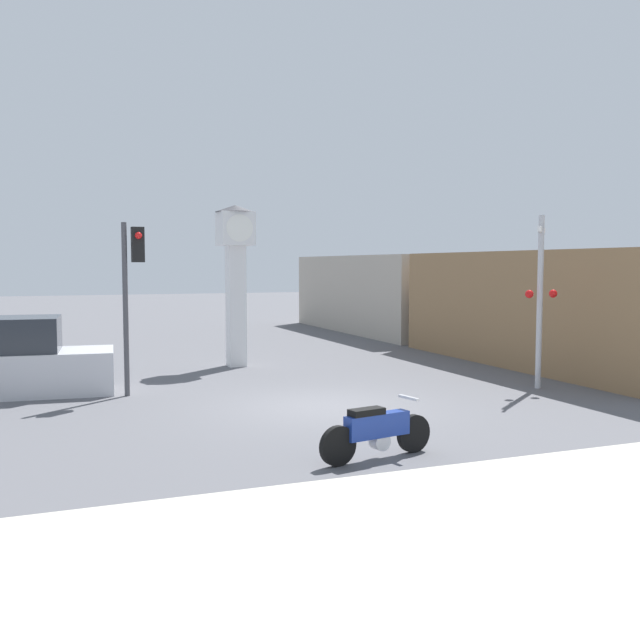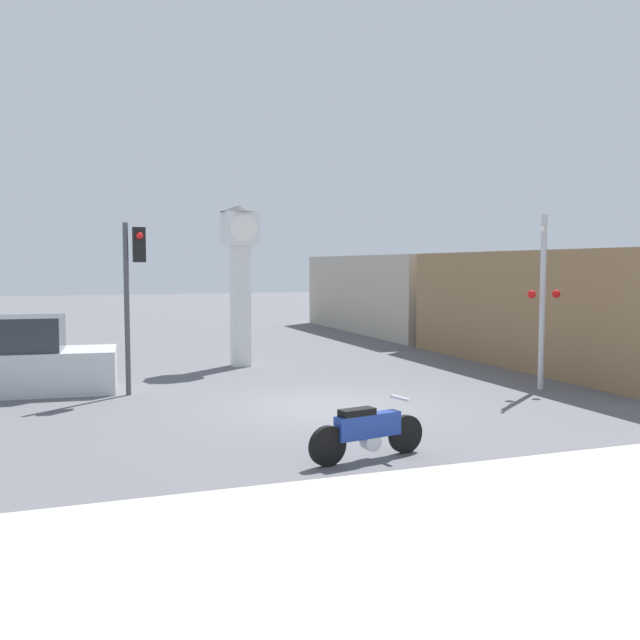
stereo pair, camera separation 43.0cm
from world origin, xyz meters
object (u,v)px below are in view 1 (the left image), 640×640
(clock_tower, at_px, (236,260))
(railroad_crossing_signal, at_px, (540,295))
(motorcycle, at_px, (377,431))
(freight_train, at_px, (438,300))
(traffic_light, at_px, (132,277))
(parked_car, at_px, (17,362))

(clock_tower, relative_size, railroad_crossing_signal, 1.13)
(motorcycle, distance_m, freight_train, 16.19)
(freight_train, bearing_deg, clock_tower, -162.42)
(motorcycle, bearing_deg, traffic_light, 101.08)
(railroad_crossing_signal, distance_m, parked_car, 12.46)
(railroad_crossing_signal, xyz_separation_m, parked_car, (-11.78, 3.74, -1.53))
(freight_train, xyz_separation_m, railroad_crossing_signal, (-2.62, -9.08, 0.58))
(parked_car, bearing_deg, traffic_light, -18.77)
(clock_tower, xyz_separation_m, traffic_light, (-3.42, -3.77, -0.41))
(motorcycle, height_order, traffic_light, traffic_light)
(freight_train, distance_m, parked_car, 15.39)
(motorcycle, height_order, parked_car, parked_car)
(clock_tower, distance_m, parked_car, 6.92)
(parked_car, bearing_deg, clock_tower, 29.40)
(clock_tower, distance_m, railroad_crossing_signal, 8.72)
(clock_tower, relative_size, freight_train, 0.21)
(traffic_light, relative_size, railroad_crossing_signal, 0.94)
(railroad_crossing_signal, bearing_deg, clock_tower, 132.49)
(traffic_light, height_order, railroad_crossing_signal, railroad_crossing_signal)
(railroad_crossing_signal, bearing_deg, freight_train, 73.90)
(clock_tower, bearing_deg, railroad_crossing_signal, -47.51)
(railroad_crossing_signal, relative_size, parked_car, 0.96)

